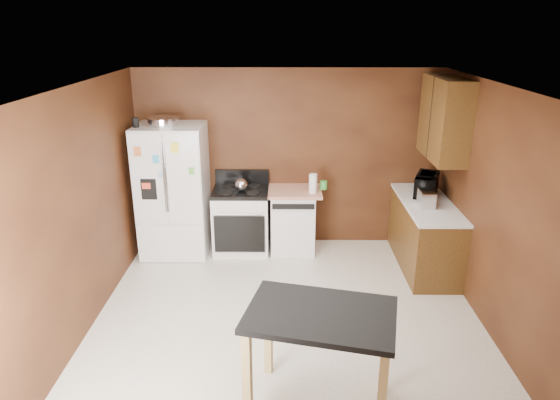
{
  "coord_description": "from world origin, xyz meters",
  "views": [
    {
      "loc": [
        -0.04,
        -4.55,
        3.07
      ],
      "look_at": [
        -0.09,
        0.85,
        1.14
      ],
      "focal_mm": 32.0,
      "sensor_mm": 36.0,
      "label": 1
    }
  ],
  "objects_px": {
    "green_canister": "(323,185)",
    "toaster": "(426,199)",
    "microwave": "(426,186)",
    "refrigerator": "(173,191)",
    "pen_cup": "(136,123)",
    "kettle": "(241,185)",
    "island": "(320,328)",
    "dishwasher": "(293,219)",
    "roasting_pan": "(163,121)",
    "gas_range": "(241,219)",
    "paper_towel": "(313,183)"
  },
  "relations": [
    {
      "from": "pen_cup",
      "to": "kettle",
      "type": "distance_m",
      "value": 1.58
    },
    {
      "from": "island",
      "to": "microwave",
      "type": "bearing_deg",
      "value": 61.0
    },
    {
      "from": "toaster",
      "to": "green_canister",
      "type": "bearing_deg",
      "value": 151.05
    },
    {
      "from": "dishwasher",
      "to": "island",
      "type": "distance_m",
      "value": 3.11
    },
    {
      "from": "green_canister",
      "to": "dishwasher",
      "type": "height_order",
      "value": "green_canister"
    },
    {
      "from": "island",
      "to": "dishwasher",
      "type": "bearing_deg",
      "value": 93.17
    },
    {
      "from": "roasting_pan",
      "to": "toaster",
      "type": "height_order",
      "value": "roasting_pan"
    },
    {
      "from": "toaster",
      "to": "dishwasher",
      "type": "bearing_deg",
      "value": 159.03
    },
    {
      "from": "green_canister",
      "to": "refrigerator",
      "type": "bearing_deg",
      "value": -176.43
    },
    {
      "from": "green_canister",
      "to": "toaster",
      "type": "relative_size",
      "value": 0.41
    },
    {
      "from": "refrigerator",
      "to": "gas_range",
      "type": "relative_size",
      "value": 1.64
    },
    {
      "from": "island",
      "to": "gas_range",
      "type": "bearing_deg",
      "value": 106.2
    },
    {
      "from": "green_canister",
      "to": "gas_range",
      "type": "distance_m",
      "value": 1.24
    },
    {
      "from": "kettle",
      "to": "island",
      "type": "xyz_separation_m",
      "value": [
        0.87,
        -3.0,
        -0.23
      ]
    },
    {
      "from": "pen_cup",
      "to": "refrigerator",
      "type": "height_order",
      "value": "pen_cup"
    },
    {
      "from": "gas_range",
      "to": "refrigerator",
      "type": "bearing_deg",
      "value": -176.19
    },
    {
      "from": "green_canister",
      "to": "island",
      "type": "xyz_separation_m",
      "value": [
        -0.25,
        -3.14,
        -0.18
      ]
    },
    {
      "from": "microwave",
      "to": "dishwasher",
      "type": "bearing_deg",
      "value": 105.41
    },
    {
      "from": "toaster",
      "to": "dishwasher",
      "type": "height_order",
      "value": "toaster"
    },
    {
      "from": "island",
      "to": "pen_cup",
      "type": "bearing_deg",
      "value": 127.27
    },
    {
      "from": "dishwasher",
      "to": "gas_range",
      "type": "bearing_deg",
      "value": -178.06
    },
    {
      "from": "toaster",
      "to": "dishwasher",
      "type": "relative_size",
      "value": 0.31
    },
    {
      "from": "toaster",
      "to": "refrigerator",
      "type": "bearing_deg",
      "value": 170.93
    },
    {
      "from": "kettle",
      "to": "refrigerator",
      "type": "height_order",
      "value": "refrigerator"
    },
    {
      "from": "toaster",
      "to": "microwave",
      "type": "distance_m",
      "value": 0.44
    },
    {
      "from": "green_canister",
      "to": "island",
      "type": "distance_m",
      "value": 3.15
    },
    {
      "from": "roasting_pan",
      "to": "green_canister",
      "type": "bearing_deg",
      "value": 3.06
    },
    {
      "from": "kettle",
      "to": "green_canister",
      "type": "height_order",
      "value": "kettle"
    },
    {
      "from": "kettle",
      "to": "microwave",
      "type": "bearing_deg",
      "value": -3.22
    },
    {
      "from": "kettle",
      "to": "paper_towel",
      "type": "xyz_separation_m",
      "value": [
        0.97,
        -0.01,
        0.03
      ]
    },
    {
      "from": "kettle",
      "to": "microwave",
      "type": "xyz_separation_m",
      "value": [
        2.46,
        -0.14,
        0.04
      ]
    },
    {
      "from": "pen_cup",
      "to": "microwave",
      "type": "distance_m",
      "value": 3.86
    },
    {
      "from": "gas_range",
      "to": "green_canister",
      "type": "bearing_deg",
      "value": 3.38
    },
    {
      "from": "refrigerator",
      "to": "gas_range",
      "type": "xyz_separation_m",
      "value": [
        0.91,
        0.06,
        -0.44
      ]
    },
    {
      "from": "dishwasher",
      "to": "green_canister",
      "type": "bearing_deg",
      "value": 5.84
    },
    {
      "from": "paper_towel",
      "to": "gas_range",
      "type": "relative_size",
      "value": 0.24
    },
    {
      "from": "roasting_pan",
      "to": "green_canister",
      "type": "distance_m",
      "value": 2.31
    },
    {
      "from": "pen_cup",
      "to": "gas_range",
      "type": "xyz_separation_m",
      "value": [
        1.3,
        0.19,
        -1.4
      ]
    },
    {
      "from": "roasting_pan",
      "to": "island",
      "type": "distance_m",
      "value": 3.72
    },
    {
      "from": "microwave",
      "to": "refrigerator",
      "type": "bearing_deg",
      "value": 110.5
    },
    {
      "from": "toaster",
      "to": "island",
      "type": "xyz_separation_m",
      "value": [
        -1.47,
        -2.43,
        -0.24
      ]
    },
    {
      "from": "kettle",
      "to": "paper_towel",
      "type": "relative_size",
      "value": 0.69
    },
    {
      "from": "kettle",
      "to": "dishwasher",
      "type": "xyz_separation_m",
      "value": [
        0.7,
        0.1,
        -0.54
      ]
    },
    {
      "from": "paper_towel",
      "to": "green_canister",
      "type": "relative_size",
      "value": 2.3
    },
    {
      "from": "dishwasher",
      "to": "island",
      "type": "xyz_separation_m",
      "value": [
        0.17,
        -3.09,
        0.31
      ]
    },
    {
      "from": "pen_cup",
      "to": "microwave",
      "type": "xyz_separation_m",
      "value": [
        3.77,
        -0.02,
        -0.83
      ]
    },
    {
      "from": "island",
      "to": "refrigerator",
      "type": "bearing_deg",
      "value": 120.92
    },
    {
      "from": "pen_cup",
      "to": "toaster",
      "type": "distance_m",
      "value": 3.79
    },
    {
      "from": "green_canister",
      "to": "island",
      "type": "height_order",
      "value": "green_canister"
    },
    {
      "from": "paper_towel",
      "to": "island",
      "type": "relative_size",
      "value": 0.2
    }
  ]
}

